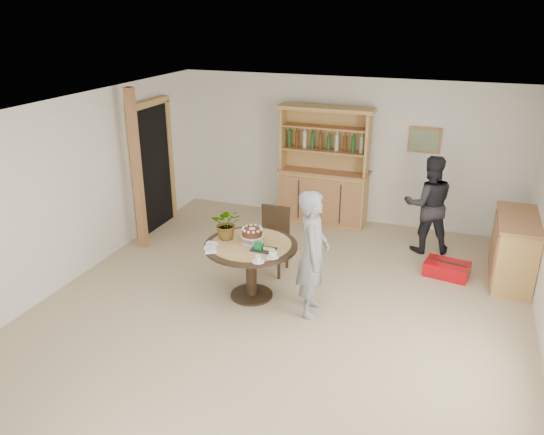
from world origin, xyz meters
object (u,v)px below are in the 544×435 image
at_px(adult_person, 429,204).
at_px(red_suitcase, 447,269).
at_px(dining_table, 251,255).
at_px(sideboard, 514,249).
at_px(teen_boy, 313,254).
at_px(dining_chair, 273,235).
at_px(hutch, 324,184).

bearing_deg(adult_person, red_suitcase, 100.40).
height_order(dining_table, red_suitcase, dining_table).
distance_m(adult_person, red_suitcase, 1.08).
relative_size(sideboard, teen_boy, 0.79).
bearing_deg(dining_chair, hutch, 84.60).
height_order(hutch, sideboard, hutch).
distance_m(hutch, adult_person, 1.93).
xyz_separation_m(sideboard, adult_person, (-1.22, 0.60, 0.29)).
bearing_deg(dining_table, red_suitcase, 32.03).
bearing_deg(adult_person, dining_chair, 18.75).
xyz_separation_m(dining_table, adult_person, (2.00, 2.26, 0.16)).
distance_m(dining_table, dining_chair, 0.83).
bearing_deg(dining_table, dining_chair, 90.04).
relative_size(sideboard, red_suitcase, 1.92).
distance_m(sideboard, red_suitcase, 0.92).
height_order(hutch, dining_chair, hutch).
bearing_deg(teen_boy, adult_person, -37.09).
relative_size(teen_boy, adult_person, 1.04).
distance_m(hutch, sideboard, 3.29).
bearing_deg(dining_table, teen_boy, -6.71).
distance_m(hutch, dining_chair, 2.09).
bearing_deg(adult_person, sideboard, 137.26).
distance_m(dining_chair, red_suitcase, 2.52).
bearing_deg(teen_boy, sideboard, -64.44).
bearing_deg(red_suitcase, sideboard, 20.52).
bearing_deg(adult_person, dining_table, 31.71).
bearing_deg(red_suitcase, hutch, 156.85).
bearing_deg(hutch, red_suitcase, -32.46).
bearing_deg(dining_chair, sideboard, 14.07).
bearing_deg(hutch, teen_boy, -77.44).
height_order(adult_person, red_suitcase, adult_person).
relative_size(hutch, sideboard, 1.62).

